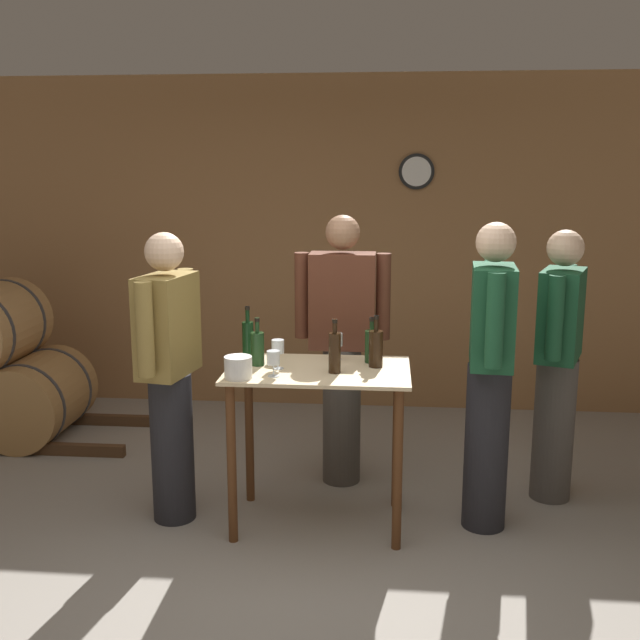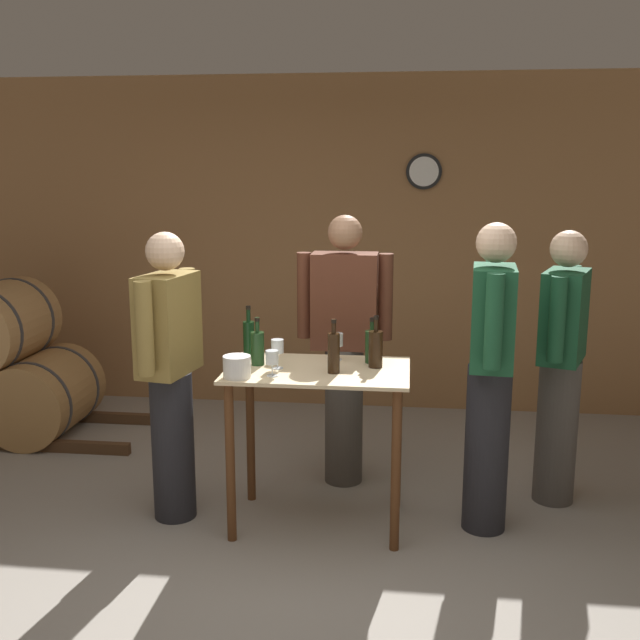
{
  "view_description": "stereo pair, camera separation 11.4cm",
  "coord_description": "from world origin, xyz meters",
  "px_view_note": "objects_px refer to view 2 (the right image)",
  "views": [
    {
      "loc": [
        0.42,
        -3.25,
        1.99
      ],
      "look_at": [
        0.06,
        0.77,
        1.15
      ],
      "focal_mm": 42.0,
      "sensor_mm": 36.0,
      "label": 1
    },
    {
      "loc": [
        0.53,
        -3.23,
        1.99
      ],
      "look_at": [
        0.06,
        0.77,
        1.15
      ],
      "focal_mm": 42.0,
      "sensor_mm": 36.0,
      "label": 2
    }
  ],
  "objects_px": {
    "wine_bottle_far_left": "(249,338)",
    "wine_bottle_far_right": "(376,348)",
    "person_host": "(344,344)",
    "wine_bottle_right": "(372,346)",
    "wine_glass_near_left": "(272,358)",
    "wine_glass_near_center": "(277,347)",
    "wine_bottle_left": "(258,347)",
    "person_visitor_near_door": "(561,362)",
    "wine_bottle_center": "(334,351)",
    "person_visitor_bearded": "(490,372)",
    "wine_glass_near_right": "(337,340)",
    "ice_bucket": "(237,367)",
    "person_visitor_with_scarf": "(170,371)"
  },
  "relations": [
    {
      "from": "wine_bottle_left",
      "to": "person_visitor_near_door",
      "type": "bearing_deg",
      "value": 13.8
    },
    {
      "from": "wine_bottle_center",
      "to": "wine_bottle_right",
      "type": "xyz_separation_m",
      "value": [
        0.19,
        0.23,
        -0.02
      ]
    },
    {
      "from": "wine_bottle_far_left",
      "to": "wine_glass_near_right",
      "type": "xyz_separation_m",
      "value": [
        0.51,
        0.0,
        -0.0
      ]
    },
    {
      "from": "person_host",
      "to": "person_visitor_bearded",
      "type": "height_order",
      "value": "person_visitor_bearded"
    },
    {
      "from": "wine_glass_near_center",
      "to": "wine_bottle_left",
      "type": "bearing_deg",
      "value": 152.24
    },
    {
      "from": "person_visitor_bearded",
      "to": "wine_glass_near_center",
      "type": "bearing_deg",
      "value": -176.28
    },
    {
      "from": "wine_bottle_far_left",
      "to": "person_host",
      "type": "distance_m",
      "value": 0.67
    },
    {
      "from": "wine_glass_near_center",
      "to": "person_host",
      "type": "height_order",
      "value": "person_host"
    },
    {
      "from": "wine_bottle_center",
      "to": "ice_bucket",
      "type": "xyz_separation_m",
      "value": [
        -0.49,
        -0.15,
        -0.06
      ]
    },
    {
      "from": "ice_bucket",
      "to": "person_visitor_with_scarf",
      "type": "xyz_separation_m",
      "value": [
        -0.43,
        0.21,
        -0.1
      ]
    },
    {
      "from": "wine_glass_near_left",
      "to": "person_host",
      "type": "distance_m",
      "value": 0.84
    },
    {
      "from": "person_host",
      "to": "wine_bottle_right",
      "type": "bearing_deg",
      "value": -66.4
    },
    {
      "from": "wine_bottle_right",
      "to": "person_visitor_bearded",
      "type": "height_order",
      "value": "person_visitor_bearded"
    },
    {
      "from": "wine_bottle_far_right",
      "to": "wine_glass_near_left",
      "type": "relative_size",
      "value": 2.08
    },
    {
      "from": "wine_bottle_far_left",
      "to": "wine_bottle_left",
      "type": "distance_m",
      "value": 0.17
    },
    {
      "from": "person_host",
      "to": "wine_glass_near_center",
      "type": "bearing_deg",
      "value": -116.46
    },
    {
      "from": "wine_bottle_right",
      "to": "wine_glass_near_left",
      "type": "bearing_deg",
      "value": -146.34
    },
    {
      "from": "wine_bottle_far_left",
      "to": "wine_bottle_far_right",
      "type": "height_order",
      "value": "wine_bottle_far_left"
    },
    {
      "from": "wine_bottle_right",
      "to": "person_visitor_bearded",
      "type": "bearing_deg",
      "value": -9.71
    },
    {
      "from": "wine_bottle_left",
      "to": "wine_bottle_right",
      "type": "xyz_separation_m",
      "value": [
        0.62,
        0.12,
        -0.0
      ]
    },
    {
      "from": "wine_bottle_left",
      "to": "wine_glass_near_center",
      "type": "bearing_deg",
      "value": -27.76
    },
    {
      "from": "ice_bucket",
      "to": "wine_bottle_left",
      "type": "bearing_deg",
      "value": 78.09
    },
    {
      "from": "wine_bottle_far_right",
      "to": "ice_bucket",
      "type": "bearing_deg",
      "value": -157.55
    },
    {
      "from": "wine_bottle_left",
      "to": "wine_glass_near_left",
      "type": "xyz_separation_m",
      "value": [
        0.12,
        -0.22,
        -0.0
      ]
    },
    {
      "from": "wine_glass_near_center",
      "to": "person_host",
      "type": "bearing_deg",
      "value": 63.54
    },
    {
      "from": "person_host",
      "to": "wine_glass_near_left",
      "type": "bearing_deg",
      "value": -111.93
    },
    {
      "from": "wine_glass_near_center",
      "to": "wine_glass_near_right",
      "type": "bearing_deg",
      "value": 36.14
    },
    {
      "from": "person_visitor_bearded",
      "to": "person_visitor_near_door",
      "type": "distance_m",
      "value": 0.61
    },
    {
      "from": "person_host",
      "to": "person_visitor_bearded",
      "type": "bearing_deg",
      "value": -33.34
    },
    {
      "from": "wine_glass_near_right",
      "to": "person_host",
      "type": "xyz_separation_m",
      "value": [
        0.01,
        0.4,
        -0.12
      ]
    },
    {
      "from": "wine_bottle_left",
      "to": "person_visitor_near_door",
      "type": "height_order",
      "value": "person_visitor_near_door"
    },
    {
      "from": "wine_glass_near_center",
      "to": "person_visitor_near_door",
      "type": "bearing_deg",
      "value": 16.96
    },
    {
      "from": "wine_bottle_far_right",
      "to": "wine_glass_near_center",
      "type": "bearing_deg",
      "value": -170.26
    },
    {
      "from": "wine_bottle_right",
      "to": "person_visitor_near_door",
      "type": "distance_m",
      "value": 1.14
    },
    {
      "from": "person_visitor_near_door",
      "to": "wine_bottle_center",
      "type": "bearing_deg",
      "value": -157.31
    },
    {
      "from": "wine_bottle_center",
      "to": "person_host",
      "type": "height_order",
      "value": "person_host"
    },
    {
      "from": "wine_bottle_center",
      "to": "wine_bottle_right",
      "type": "relative_size",
      "value": 1.14
    },
    {
      "from": "wine_bottle_left",
      "to": "person_host",
      "type": "distance_m",
      "value": 0.71
    },
    {
      "from": "wine_bottle_far_left",
      "to": "person_visitor_bearded",
      "type": "height_order",
      "value": "person_visitor_bearded"
    },
    {
      "from": "person_visitor_with_scarf",
      "to": "wine_bottle_left",
      "type": "bearing_deg",
      "value": 6.36
    },
    {
      "from": "person_host",
      "to": "person_visitor_with_scarf",
      "type": "height_order",
      "value": "person_host"
    },
    {
      "from": "wine_glass_near_right",
      "to": "wine_bottle_far_right",
      "type": "bearing_deg",
      "value": -30.0
    },
    {
      "from": "wine_bottle_center",
      "to": "wine_glass_near_right",
      "type": "relative_size",
      "value": 1.88
    },
    {
      "from": "wine_glass_near_right",
      "to": "person_host",
      "type": "distance_m",
      "value": 0.42
    },
    {
      "from": "wine_bottle_far_left",
      "to": "person_visitor_near_door",
      "type": "xyz_separation_m",
      "value": [
        1.8,
        0.27,
        -0.16
      ]
    },
    {
      "from": "wine_bottle_center",
      "to": "wine_bottle_right",
      "type": "bearing_deg",
      "value": 50.95
    },
    {
      "from": "wine_glass_near_center",
      "to": "wine_glass_near_right",
      "type": "height_order",
      "value": "wine_glass_near_center"
    },
    {
      "from": "wine_bottle_right",
      "to": "wine_glass_near_right",
      "type": "bearing_deg",
      "value": 169.62
    },
    {
      "from": "wine_glass_near_center",
      "to": "wine_glass_near_right",
      "type": "relative_size",
      "value": 1.04
    },
    {
      "from": "wine_bottle_far_left",
      "to": "person_visitor_bearded",
      "type": "bearing_deg",
      "value": -6.0
    }
  ]
}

